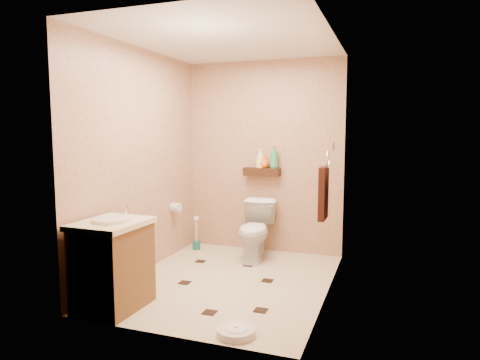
% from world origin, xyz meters
% --- Properties ---
extents(ground, '(2.50, 2.50, 0.00)m').
position_xyz_m(ground, '(0.00, 0.00, 0.00)').
color(ground, beige).
rests_on(ground, ground).
extents(wall_back, '(2.00, 0.04, 2.40)m').
position_xyz_m(wall_back, '(0.00, 1.25, 1.20)').
color(wall_back, tan).
rests_on(wall_back, ground).
extents(wall_front, '(2.00, 0.04, 2.40)m').
position_xyz_m(wall_front, '(0.00, -1.25, 1.20)').
color(wall_front, tan).
rests_on(wall_front, ground).
extents(wall_left, '(0.04, 2.50, 2.40)m').
position_xyz_m(wall_left, '(-1.00, 0.00, 1.20)').
color(wall_left, tan).
rests_on(wall_left, ground).
extents(wall_right, '(0.04, 2.50, 2.40)m').
position_xyz_m(wall_right, '(1.00, 0.00, 1.20)').
color(wall_right, tan).
rests_on(wall_right, ground).
extents(ceiling, '(2.00, 2.50, 0.02)m').
position_xyz_m(ceiling, '(0.00, 0.00, 2.40)').
color(ceiling, silver).
rests_on(ceiling, wall_back).
extents(wall_shelf, '(0.46, 0.14, 0.10)m').
position_xyz_m(wall_shelf, '(0.00, 1.17, 1.02)').
color(wall_shelf, '#33170E').
rests_on(wall_shelf, wall_back).
extents(floor_accents, '(1.18, 1.44, 0.01)m').
position_xyz_m(floor_accents, '(0.02, -0.06, 0.00)').
color(floor_accents, black).
rests_on(floor_accents, ground).
extents(toilet, '(0.45, 0.72, 0.70)m').
position_xyz_m(toilet, '(0.03, 0.83, 0.35)').
color(toilet, white).
rests_on(toilet, ground).
extents(vanity, '(0.54, 0.64, 0.89)m').
position_xyz_m(vanity, '(-0.70, -0.95, 0.39)').
color(vanity, brown).
rests_on(vanity, ground).
extents(bathroom_scale, '(0.31, 0.31, 0.06)m').
position_xyz_m(bathroom_scale, '(0.48, -1.07, 0.03)').
color(bathroom_scale, silver).
rests_on(bathroom_scale, ground).
extents(toilet_brush, '(0.10, 0.10, 0.44)m').
position_xyz_m(toilet_brush, '(-0.82, 0.97, 0.15)').
color(toilet_brush, '#175A5C').
rests_on(toilet_brush, ground).
extents(towel_ring, '(0.12, 0.30, 0.76)m').
position_xyz_m(towel_ring, '(0.91, 0.25, 0.95)').
color(towel_ring, silver).
rests_on(towel_ring, wall_right).
extents(toilet_paper, '(0.12, 0.11, 0.12)m').
position_xyz_m(toilet_paper, '(-0.94, 0.65, 0.60)').
color(toilet_paper, silver).
rests_on(toilet_paper, wall_left).
extents(bottle_a, '(0.13, 0.13, 0.24)m').
position_xyz_m(bottle_a, '(-0.02, 1.17, 1.19)').
color(bottle_a, white).
rests_on(bottle_a, wall_shelf).
extents(bottle_b, '(0.09, 0.09, 0.18)m').
position_xyz_m(bottle_b, '(-0.02, 1.17, 1.16)').
color(bottle_b, yellow).
rests_on(bottle_b, wall_shelf).
extents(bottle_c, '(0.17, 0.17, 0.16)m').
position_xyz_m(bottle_c, '(0.03, 1.17, 1.15)').
color(bottle_c, '#F4571C').
rests_on(bottle_c, wall_shelf).
extents(bottle_d, '(0.13, 0.13, 0.27)m').
position_xyz_m(bottle_d, '(0.16, 1.17, 1.21)').
color(bottle_d, '#309156').
rests_on(bottle_d, wall_shelf).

